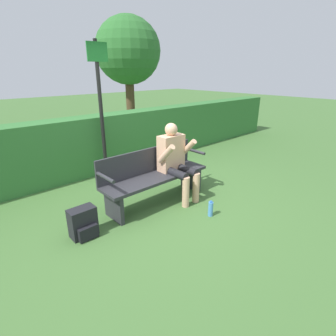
# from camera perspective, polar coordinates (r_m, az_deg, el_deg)

# --- Properties ---
(ground_plane) EXTENTS (40.00, 40.00, 0.00)m
(ground_plane) POSITION_cam_1_polar(r_m,az_deg,el_deg) (4.30, -2.39, -7.36)
(ground_plane) COLOR #426B33
(hedge_back) EXTENTS (12.00, 0.50, 1.16)m
(hedge_back) POSITION_cam_1_polar(r_m,az_deg,el_deg) (5.61, -15.34, 5.02)
(hedge_back) COLOR #337033
(hedge_back) RESTS_ON ground
(park_bench) EXTENTS (1.82, 0.48, 0.85)m
(park_bench) POSITION_cam_1_polar(r_m,az_deg,el_deg) (4.16, -3.05, -1.56)
(park_bench) COLOR #2D2D33
(park_bench) RESTS_ON ground
(person_seated) EXTENTS (0.57, 0.63, 1.24)m
(person_seated) POSITION_cam_1_polar(r_m,az_deg,el_deg) (4.21, 1.62, 2.18)
(person_seated) COLOR #DBA884
(person_seated) RESTS_ON ground
(backpack) EXTENTS (0.33, 0.26, 0.39)m
(backpack) POSITION_cam_1_polar(r_m,az_deg,el_deg) (3.57, -17.93, -11.36)
(backpack) COLOR black
(backpack) RESTS_ON ground
(water_bottle) EXTENTS (0.07, 0.07, 0.24)m
(water_bottle) POSITION_cam_1_polar(r_m,az_deg,el_deg) (3.91, 9.26, -8.77)
(water_bottle) COLOR #4C8CCC
(water_bottle) RESTS_ON ground
(signpost) EXTENTS (0.38, 0.09, 2.51)m
(signpost) POSITION_cam_1_polar(r_m,az_deg,el_deg) (5.08, -14.46, 13.65)
(signpost) COLOR black
(signpost) RESTS_ON ground
(tree) EXTENTS (2.21, 2.21, 3.74)m
(tree) POSITION_cam_1_polar(r_m,az_deg,el_deg) (9.79, -8.71, 23.77)
(tree) COLOR #4C3823
(tree) RESTS_ON ground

